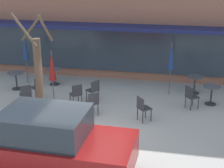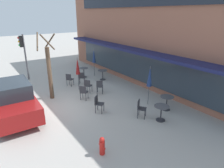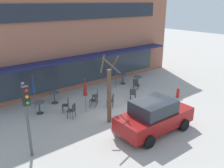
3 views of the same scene
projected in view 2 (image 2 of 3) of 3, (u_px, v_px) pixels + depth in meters
name	position (u px, v px, depth m)	size (l,w,h in m)	color
ground_plane	(58.00, 109.00, 10.73)	(80.00, 80.00, 0.00)	#ADA8A0
building_facade	(184.00, 25.00, 14.71)	(19.86, 9.10, 7.99)	#935B47
cafe_table_near_wall	(103.00, 73.00, 15.15)	(0.70, 0.70, 0.76)	#333338
cafe_table_streetside	(161.00, 111.00, 9.39)	(0.70, 0.70, 0.76)	#333338
cafe_table_by_tree	(84.00, 71.00, 15.78)	(0.70, 0.70, 0.76)	#333338
cafe_table_mid_patio	(167.00, 101.00, 10.44)	(0.70, 0.70, 0.76)	#333338
patio_umbrella_green_folded	(94.00, 56.00, 15.80)	(0.28, 0.28, 2.20)	#4C4C51
patio_umbrella_cream_folded	(78.00, 66.00, 12.78)	(0.28, 0.28, 2.20)	#4C4C51
patio_umbrella_corner_open	(150.00, 77.00, 10.69)	(0.28, 0.28, 2.20)	#4C4C51
cafe_chair_0	(88.00, 85.00, 12.66)	(0.56, 0.56, 0.89)	#333338
cafe_chair_1	(140.00, 107.00, 9.69)	(0.56, 0.56, 0.89)	#333338
cafe_chair_2	(82.00, 77.00, 14.25)	(0.55, 0.55, 0.89)	#333338
cafe_chair_3	(100.00, 86.00, 12.54)	(0.56, 0.56, 0.89)	#333338
cafe_chair_4	(69.00, 79.00, 13.86)	(0.56, 0.56, 0.89)	#333338
cafe_chair_5	(84.00, 91.00, 11.64)	(0.56, 0.56, 0.89)	#333338
cafe_chair_6	(98.00, 103.00, 10.20)	(0.56, 0.56, 0.89)	#333338
parked_sedan	(13.00, 100.00, 9.65)	(4.25, 2.11, 1.76)	maroon
street_tree	(49.00, 70.00, 11.47)	(1.05, 1.17, 3.86)	brown
traffic_light_pole	(23.00, 50.00, 14.62)	(0.26, 0.44, 3.40)	#47474C
fire_hydrant	(102.00, 146.00, 7.18)	(0.36, 0.20, 0.71)	red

